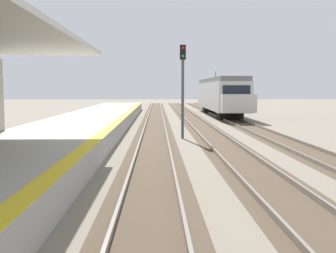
% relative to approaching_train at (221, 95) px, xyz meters
% --- Properties ---
extents(station_platform, '(5.00, 80.00, 0.91)m').
position_rel_approaching_train_xyz_m(station_platform, '(-11.20, -27.41, -1.73)').
color(station_platform, '#A8A8A3').
rests_on(station_platform, ground).
extents(track_pair_nearest_platform, '(2.34, 120.00, 0.16)m').
position_rel_approaching_train_xyz_m(track_pair_nearest_platform, '(-6.80, -23.41, -2.13)').
color(track_pair_nearest_platform, '#4C3D2D').
rests_on(track_pair_nearest_platform, ground).
extents(track_pair_middle, '(2.34, 120.00, 0.16)m').
position_rel_approaching_train_xyz_m(track_pair_middle, '(-3.40, -23.41, -2.13)').
color(track_pair_middle, '#4C3D2D').
rests_on(track_pair_middle, ground).
extents(track_pair_far_side, '(2.34, 120.00, 0.16)m').
position_rel_approaching_train_xyz_m(track_pair_far_side, '(-0.00, -23.41, -2.13)').
color(track_pair_far_side, '#4C3D2D').
rests_on(track_pair_far_side, ground).
extents(approaching_train, '(2.93, 19.60, 4.76)m').
position_rel_approaching_train_xyz_m(approaching_train, '(0.00, 0.00, 0.00)').
color(approaching_train, silver).
rests_on(approaching_train, ground).
extents(rail_signal_post, '(0.32, 0.34, 5.20)m').
position_rel_approaching_train_xyz_m(rail_signal_post, '(-5.21, -20.15, 1.02)').
color(rail_signal_post, '#4C4C4C').
rests_on(rail_signal_post, ground).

